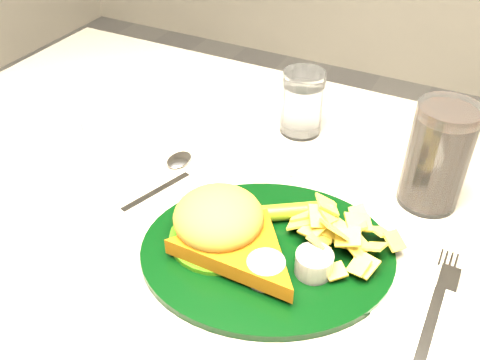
{
  "coord_description": "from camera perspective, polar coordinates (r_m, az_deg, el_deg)",
  "views": [
    {
      "loc": [
        0.24,
        -0.47,
        1.21
      ],
      "look_at": [
        -0.01,
        -0.0,
        0.8
      ],
      "focal_mm": 40.0,
      "sensor_mm": 36.0,
      "label": 1
    }
  ],
  "objects": [
    {
      "name": "dinner_plate",
      "position": [
        0.62,
        2.99,
        -5.68
      ],
      "size": [
        0.38,
        0.35,
        0.07
      ],
      "primitive_type": null,
      "rotation": [
        0.0,
        0.0,
        0.43
      ],
      "color": "black",
      "rests_on": "table"
    },
    {
      "name": "water_glass",
      "position": [
        0.84,
        6.67,
        8.2
      ],
      "size": [
        0.07,
        0.07,
        0.1
      ],
      "primitive_type": "cylinder",
      "rotation": [
        0.0,
        0.0,
        -0.14
      ],
      "color": "silver",
      "rests_on": "table"
    },
    {
      "name": "cola_glass",
      "position": [
        0.72,
        20.33,
        2.37
      ],
      "size": [
        0.1,
        0.1,
        0.14
      ],
      "primitive_type": "cylinder",
      "rotation": [
        0.0,
        0.0,
        -0.32
      ],
      "color": "black",
      "rests_on": "table"
    },
    {
      "name": "fork_napkin",
      "position": [
        0.6,
        19.6,
        -14.3
      ],
      "size": [
        0.13,
        0.17,
        0.01
      ],
      "primitive_type": null,
      "rotation": [
        0.0,
        0.0,
        -0.0
      ],
      "color": "white",
      "rests_on": "table"
    },
    {
      "name": "spoon",
      "position": [
        0.74,
        -8.92,
        -1.1
      ],
      "size": [
        0.09,
        0.16,
        0.01
      ],
      "primitive_type": null,
      "rotation": [
        0.0,
        0.0,
        -0.3
      ],
      "color": "silver",
      "rests_on": "table"
    },
    {
      "name": "ramekin",
      "position": [
        0.89,
        -15.15,
        6.1
      ],
      "size": [
        0.05,
        0.05,
        0.03
      ],
      "primitive_type": "cylinder",
      "rotation": [
        0.0,
        0.0,
        0.27
      ],
      "color": "white",
      "rests_on": "table"
    },
    {
      "name": "wrapped_straw",
      "position": [
        0.77,
        3.53,
        0.83
      ],
      "size": [
        0.2,
        0.12,
        0.01
      ],
      "primitive_type": null,
      "rotation": [
        0.0,
        0.0,
        0.31
      ],
      "color": "white",
      "rests_on": "table"
    }
  ]
}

